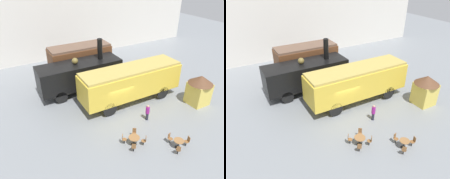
% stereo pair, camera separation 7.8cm
% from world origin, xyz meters
% --- Properties ---
extents(ground_plane, '(80.00, 80.00, 0.00)m').
position_xyz_m(ground_plane, '(0.00, 0.00, 0.00)').
color(ground_plane, gray).
extents(backdrop_wall, '(44.00, 0.15, 9.00)m').
position_xyz_m(backdrop_wall, '(0.00, 15.30, 4.50)').
color(backdrop_wall, silver).
rests_on(backdrop_wall, ground_plane).
extents(passenger_coach_wooden, '(7.12, 2.79, 3.89)m').
position_xyz_m(passenger_coach_wooden, '(-0.33, 8.23, 2.35)').
color(passenger_coach_wooden, brown).
rests_on(passenger_coach_wooden, ground_plane).
extents(steam_locomotive, '(8.67, 2.85, 5.42)m').
position_xyz_m(steam_locomotive, '(-1.70, 4.86, 2.04)').
color(steam_locomotive, black).
rests_on(steam_locomotive, ground_plane).
extents(passenger_coach_vintage, '(10.13, 2.84, 3.61)m').
position_xyz_m(passenger_coach_vintage, '(1.87, 0.67, 2.22)').
color(passenger_coach_vintage, gold).
rests_on(passenger_coach_vintage, ground_plane).
extents(cafe_table_near, '(0.85, 0.85, 0.71)m').
position_xyz_m(cafe_table_near, '(-1.34, -4.77, 0.56)').
color(cafe_table_near, black).
rests_on(cafe_table_near, ground_plane).
extents(cafe_table_mid, '(0.76, 0.76, 0.71)m').
position_xyz_m(cafe_table_mid, '(1.37, -6.65, 0.54)').
color(cafe_table_mid, black).
rests_on(cafe_table_mid, ground_plane).
extents(cafe_chair_0, '(0.40, 0.40, 0.87)m').
position_xyz_m(cafe_chair_0, '(-1.80, -5.42, 0.51)').
color(cafe_chair_0, black).
rests_on(cafe_chair_0, ground_plane).
extents(cafe_chair_1, '(0.40, 0.40, 0.87)m').
position_xyz_m(cafe_chair_1, '(-0.68, -5.23, 0.51)').
color(cafe_chair_1, black).
rests_on(cafe_chair_1, ground_plane).
extents(cafe_chair_2, '(0.40, 0.40, 0.87)m').
position_xyz_m(cafe_chair_2, '(-0.87, -4.12, 0.51)').
color(cafe_chair_2, black).
rests_on(cafe_chair_2, ground_plane).
extents(cafe_chair_3, '(0.40, 0.40, 0.87)m').
position_xyz_m(cafe_chair_3, '(-1.99, -4.31, 0.51)').
color(cafe_chair_3, black).
rests_on(cafe_chair_3, ground_plane).
extents(cafe_chair_4, '(0.37, 0.39, 0.87)m').
position_xyz_m(cafe_chair_4, '(1.16, -5.93, 0.51)').
color(cafe_chair_4, black).
rests_on(cafe_chair_4, ground_plane).
extents(cafe_chair_5, '(0.40, 0.40, 0.87)m').
position_xyz_m(cafe_chair_5, '(0.84, -7.19, 0.51)').
color(cafe_chair_5, black).
rests_on(cafe_chair_5, ground_plane).
extents(cafe_chair_6, '(0.38, 0.36, 0.87)m').
position_xyz_m(cafe_chair_6, '(2.10, -6.84, 0.51)').
color(cafe_chair_6, black).
rests_on(cafe_chair_6, ground_plane).
extents(visitor_person, '(0.34, 0.34, 1.54)m').
position_xyz_m(visitor_person, '(1.41, -2.77, 0.83)').
color(visitor_person, '#262633').
rests_on(visitor_person, ground_plane).
extents(ticket_kiosk, '(2.34, 2.34, 3.00)m').
position_xyz_m(ticket_kiosk, '(7.34, -2.98, 1.67)').
color(ticket_kiosk, '#DBC151').
rests_on(ticket_kiosk, ground_plane).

